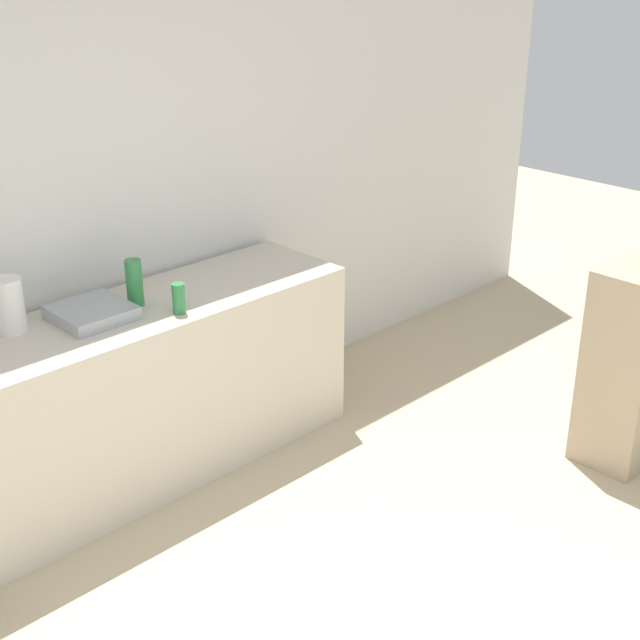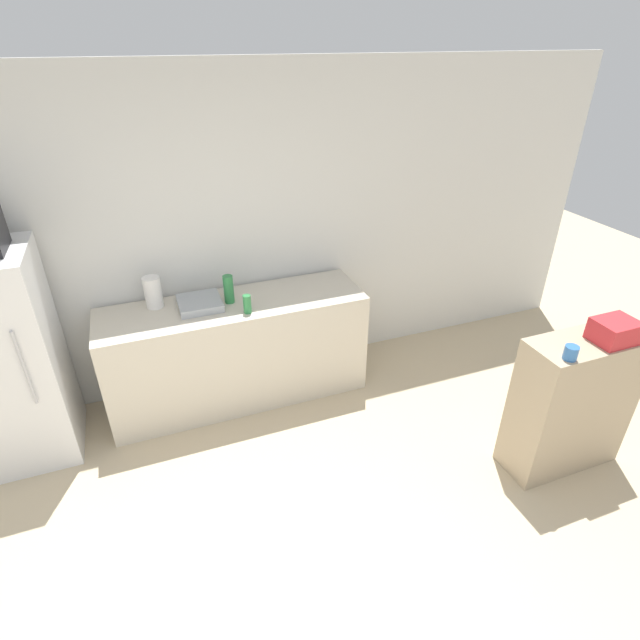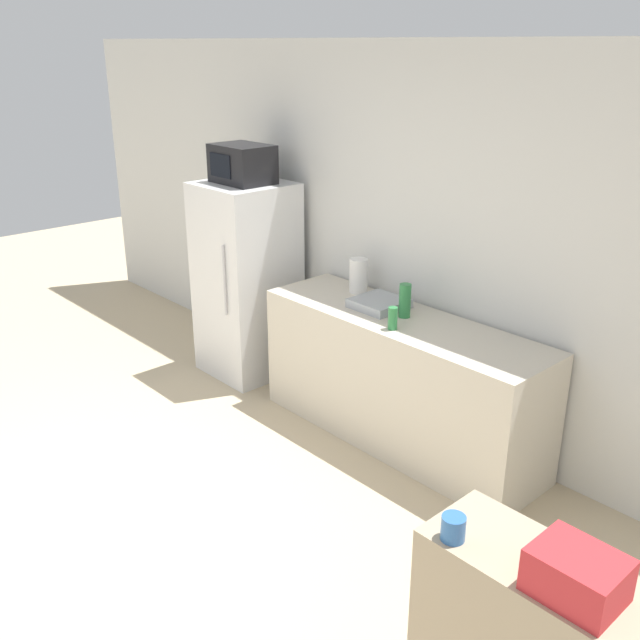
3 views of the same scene
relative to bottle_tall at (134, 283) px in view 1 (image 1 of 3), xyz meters
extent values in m
cube|color=silver|center=(-0.43, 0.33, 0.30)|extent=(8.00, 0.06, 2.60)
cube|color=beige|center=(0.02, -0.03, -0.56)|extent=(2.09, 0.61, 0.89)
cube|color=#9EA3A8|center=(-0.23, 0.01, -0.08)|extent=(0.32, 0.33, 0.06)
cylinder|color=#2D7F42|center=(0.00, 0.00, 0.00)|extent=(0.08, 0.08, 0.23)
cylinder|color=#2D7F42|center=(0.09, -0.22, -0.04)|extent=(0.06, 0.06, 0.15)
cylinder|color=white|center=(-0.55, 0.13, 0.01)|extent=(0.13, 0.13, 0.25)
camera|label=1|loc=(-2.06, -3.36, 1.52)|focal=50.00mm
camera|label=2|loc=(-0.57, -3.49, 1.73)|focal=28.00mm
camera|label=3|loc=(2.84, -3.35, 1.57)|focal=40.00mm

